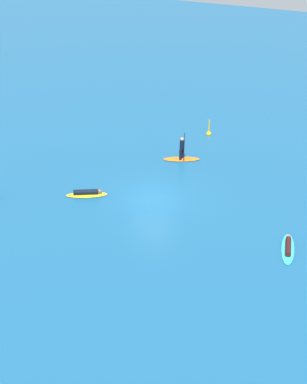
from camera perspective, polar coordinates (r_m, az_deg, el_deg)
ground_plane at (r=34.22m, az=0.00°, el=-0.72°), size 120.00×120.00×0.00m
surfer_on_teal_board at (r=30.56m, az=14.00°, el=-5.65°), size 1.31×3.00×0.38m
surfer_on_orange_board at (r=38.93m, az=2.99°, el=3.98°), size 2.71×1.87×2.27m
surfer_on_yellow_board at (r=34.77m, az=-7.04°, el=-0.14°), size 2.65×1.94×0.42m
marker_buoy at (r=43.12m, az=5.85°, el=6.24°), size 0.40×0.40×1.36m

